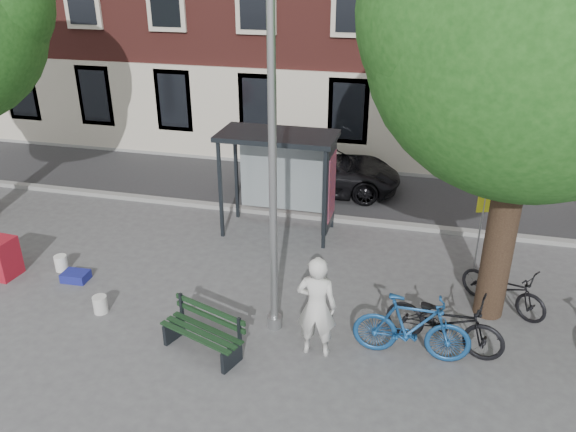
# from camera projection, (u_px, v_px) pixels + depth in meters

# --- Properties ---
(ground) EXTENTS (90.00, 90.00, 0.00)m
(ground) POSITION_uv_depth(u_px,v_px,m) (275.00, 327.00, 10.79)
(ground) COLOR #4C4C4F
(ground) RESTS_ON ground
(road) EXTENTS (40.00, 4.00, 0.01)m
(road) POSITION_uv_depth(u_px,v_px,m) (336.00, 192.00, 16.94)
(road) COLOR #28282B
(road) RESTS_ON ground
(curb_near) EXTENTS (40.00, 0.25, 0.12)m
(curb_near) POSITION_uv_depth(u_px,v_px,m) (323.00, 217.00, 15.16)
(curb_near) COLOR gray
(curb_near) RESTS_ON ground
(curb_far) EXTENTS (40.00, 0.25, 0.12)m
(curb_far) POSITION_uv_depth(u_px,v_px,m) (346.00, 168.00, 18.68)
(curb_far) COLOR gray
(curb_far) RESTS_ON ground
(lamppost) EXTENTS (0.28, 0.35, 6.11)m
(lamppost) POSITION_uv_depth(u_px,v_px,m) (273.00, 193.00, 9.62)
(lamppost) COLOR #9EA0A3
(lamppost) RESTS_ON ground
(tree_right) EXTENTS (5.76, 5.60, 8.20)m
(tree_right) POSITION_uv_depth(u_px,v_px,m) (542.00, 17.00, 8.76)
(tree_right) COLOR black
(tree_right) RESTS_ON ground
(bus_shelter) EXTENTS (2.85, 1.45, 2.62)m
(bus_shelter) POSITION_uv_depth(u_px,v_px,m) (294.00, 161.00, 13.73)
(bus_shelter) COLOR #1E2328
(bus_shelter) RESTS_ON ground
(painter) EXTENTS (0.72, 0.48, 1.94)m
(painter) POSITION_uv_depth(u_px,v_px,m) (316.00, 307.00, 9.69)
(painter) COLOR silver
(painter) RESTS_ON ground
(bench) EXTENTS (1.67, 1.02, 0.82)m
(bench) POSITION_uv_depth(u_px,v_px,m) (203.00, 333.00, 9.97)
(bench) COLOR #1E2328
(bench) RESTS_ON ground
(bike_a) EXTENTS (2.26, 1.27, 1.12)m
(bike_a) POSITION_uv_depth(u_px,v_px,m) (444.00, 321.00, 10.01)
(bike_a) COLOR black
(bike_a) RESTS_ON ground
(bike_b) EXTENTS (2.05, 0.59, 1.23)m
(bike_b) POSITION_uv_depth(u_px,v_px,m) (412.00, 327.00, 9.74)
(bike_b) COLOR navy
(bike_b) RESTS_ON ground
(bike_c) EXTENTS (1.86, 1.58, 0.96)m
(bike_c) POSITION_uv_depth(u_px,v_px,m) (504.00, 287.00, 11.16)
(bike_c) COLOR black
(bike_c) RESTS_ON ground
(car_dark) EXTENTS (4.89, 2.64, 1.30)m
(car_dark) POSITION_uv_depth(u_px,v_px,m) (321.00, 170.00, 16.80)
(car_dark) COLOR black
(car_dark) RESTS_ON ground
(blue_crate) EXTENTS (0.57, 0.42, 0.20)m
(blue_crate) POSITION_uv_depth(u_px,v_px,m) (76.00, 276.00, 12.29)
(blue_crate) COLOR navy
(blue_crate) RESTS_ON ground
(bucket_a) EXTENTS (0.31, 0.31, 0.36)m
(bucket_a) POSITION_uv_depth(u_px,v_px,m) (100.00, 304.00, 11.15)
(bucket_a) COLOR silver
(bucket_a) RESTS_ON ground
(bucket_b) EXTENTS (0.32, 0.32, 0.36)m
(bucket_b) POSITION_uv_depth(u_px,v_px,m) (61.00, 263.00, 12.66)
(bucket_b) COLOR white
(bucket_b) RESTS_ON ground
(notice_sign) EXTENTS (0.30, 0.14, 1.80)m
(notice_sign) POSITION_uv_depth(u_px,v_px,m) (482.00, 217.00, 12.29)
(notice_sign) COLOR #9EA0A3
(notice_sign) RESTS_ON ground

